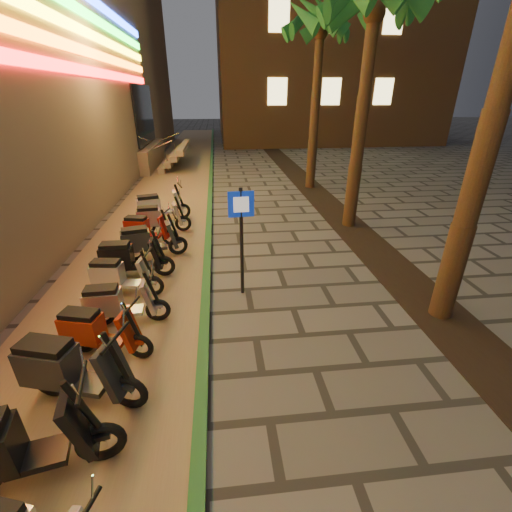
{
  "coord_description": "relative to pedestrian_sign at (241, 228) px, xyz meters",
  "views": [
    {
      "loc": [
        -0.52,
        -3.06,
        3.85
      ],
      "look_at": [
        0.09,
        2.48,
        1.2
      ],
      "focal_mm": 24.0,
      "sensor_mm": 36.0,
      "label": 1
    }
  ],
  "objects": [
    {
      "name": "scooter_11",
      "position": [
        -2.5,
        2.93,
        -1.02
      ],
      "size": [
        1.47,
        0.69,
        1.04
      ],
      "rotation": [
        0.0,
        0.0,
        -0.23
      ],
      "color": "black",
      "rests_on": "ground"
    },
    {
      "name": "ground",
      "position": [
        0.12,
        -3.21,
        -1.47
      ],
      "size": [
        120.0,
        120.0,
        0.0
      ],
      "primitive_type": "plane",
      "color": "#474442",
      "rests_on": "ground"
    },
    {
      "name": "palm_c",
      "position": [
        3.72,
        3.79,
        4.25
      ],
      "size": [
        2.97,
        3.02,
        6.91
      ],
      "color": "#472D19",
      "rests_on": "ground"
    },
    {
      "name": "scooter_10",
      "position": [
        -2.28,
        1.92,
        -0.98
      ],
      "size": [
        1.62,
        0.79,
        1.14
      ],
      "rotation": [
        0.0,
        0.0,
        0.25
      ],
      "color": "black",
      "rests_on": "ground"
    },
    {
      "name": "scooter_6",
      "position": [
        -2.45,
        -1.64,
        -1.02
      ],
      "size": [
        1.47,
        0.72,
        1.04
      ],
      "rotation": [
        0.0,
        0.0,
        -0.25
      ],
      "color": "black",
      "rests_on": "ground"
    },
    {
      "name": "pedestrian_sign",
      "position": [
        0.0,
        0.0,
        0.0
      ],
      "size": [
        0.5,
        0.1,
        2.28
      ],
      "rotation": [
        0.0,
        0.0,
        0.07
      ],
      "color": "black",
      "rests_on": "ground"
    },
    {
      "name": "scooter_12",
      "position": [
        -2.28,
        3.74,
        -0.99
      ],
      "size": [
        1.58,
        0.62,
        1.11
      ],
      "rotation": [
        0.0,
        0.0,
        0.13
      ],
      "color": "black",
      "rests_on": "ground"
    },
    {
      "name": "parking_strip",
      "position": [
        -2.48,
        6.79,
        -1.47
      ],
      "size": [
        3.4,
        60.0,
        0.01
      ],
      "primitive_type": "cube",
      "color": "#8C7251",
      "rests_on": "ground"
    },
    {
      "name": "scooter_8",
      "position": [
        -2.55,
        0.2,
        -1.03
      ],
      "size": [
        1.47,
        0.58,
        1.03
      ],
      "rotation": [
        0.0,
        0.0,
        -0.13
      ],
      "color": "black",
      "rests_on": "ground"
    },
    {
      "name": "palm_d",
      "position": [
        3.72,
        8.79,
        4.47
      ],
      "size": [
        2.97,
        3.02,
        7.16
      ],
      "color": "#472D19",
      "rests_on": "ground"
    },
    {
      "name": "scooter_5",
      "position": [
        -2.51,
        -2.56,
        -0.94
      ],
      "size": [
        1.73,
        0.89,
        1.23
      ],
      "rotation": [
        0.0,
        0.0,
        -0.28
      ],
      "color": "black",
      "rests_on": "ground"
    },
    {
      "name": "green_curb",
      "position": [
        -0.78,
        6.79,
        -1.42
      ],
      "size": [
        0.18,
        60.0,
        0.1
      ],
      "primitive_type": "cube",
      "color": "#215A28",
      "rests_on": "ground"
    },
    {
      "name": "scooter_4",
      "position": [
        -2.69,
        -3.67,
        -0.93
      ],
      "size": [
        1.79,
        0.8,
        1.26
      ],
      "rotation": [
        0.0,
        0.0,
        0.2
      ],
      "color": "black",
      "rests_on": "ground"
    },
    {
      "name": "planting_strip",
      "position": [
        3.72,
        1.79,
        -1.46
      ],
      "size": [
        1.2,
        40.0,
        0.02
      ],
      "primitive_type": "cube",
      "color": "black",
      "rests_on": "ground"
    },
    {
      "name": "scooter_7",
      "position": [
        -2.32,
        -0.85,
        -1.02
      ],
      "size": [
        1.47,
        0.51,
        1.03
      ],
      "rotation": [
        0.0,
        0.0,
        0.04
      ],
      "color": "black",
      "rests_on": "ground"
    },
    {
      "name": "scooter_9",
      "position": [
        -2.51,
        0.96,
        -0.98
      ],
      "size": [
        1.61,
        0.56,
        1.14
      ],
      "rotation": [
        0.0,
        0.0,
        -0.0
      ],
      "color": "black",
      "rests_on": "ground"
    },
    {
      "name": "scooter_13",
      "position": [
        -2.43,
        4.78,
        -0.95
      ],
      "size": [
        1.7,
        0.88,
        1.2
      ],
      "rotation": [
        0.0,
        0.0,
        0.29
      ],
      "color": "black",
      "rests_on": "ground"
    }
  ]
}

